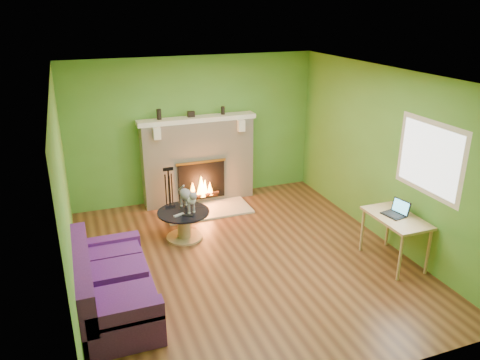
% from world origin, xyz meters
% --- Properties ---
extents(floor, '(5.00, 5.00, 0.00)m').
position_xyz_m(floor, '(0.00, 0.00, 0.00)').
color(floor, '#532B17').
rests_on(floor, ground).
extents(ceiling, '(5.00, 5.00, 0.00)m').
position_xyz_m(ceiling, '(0.00, 0.00, 2.60)').
color(ceiling, white).
rests_on(ceiling, wall_back).
extents(wall_back, '(5.00, 0.00, 5.00)m').
position_xyz_m(wall_back, '(0.00, 2.50, 1.30)').
color(wall_back, '#50862C').
rests_on(wall_back, floor).
extents(wall_front, '(5.00, 0.00, 5.00)m').
position_xyz_m(wall_front, '(0.00, -2.50, 1.30)').
color(wall_front, '#50862C').
rests_on(wall_front, floor).
extents(wall_left, '(0.00, 5.00, 5.00)m').
position_xyz_m(wall_left, '(-2.25, 0.00, 1.30)').
color(wall_left, '#50862C').
rests_on(wall_left, floor).
extents(wall_right, '(0.00, 5.00, 5.00)m').
position_xyz_m(wall_right, '(2.25, 0.00, 1.30)').
color(wall_right, '#50862C').
rests_on(wall_right, floor).
extents(window_frame, '(0.00, 1.20, 1.20)m').
position_xyz_m(window_frame, '(2.24, -0.90, 1.55)').
color(window_frame, silver).
rests_on(window_frame, wall_right).
extents(window_pane, '(0.00, 1.06, 1.06)m').
position_xyz_m(window_pane, '(2.23, -0.90, 1.55)').
color(window_pane, white).
rests_on(window_pane, wall_right).
extents(fireplace, '(2.10, 0.46, 1.58)m').
position_xyz_m(fireplace, '(0.00, 2.32, 0.77)').
color(fireplace, beige).
rests_on(fireplace, floor).
extents(hearth, '(1.50, 0.75, 0.03)m').
position_xyz_m(hearth, '(0.00, 1.80, 0.01)').
color(hearth, beige).
rests_on(hearth, floor).
extents(mantel, '(2.10, 0.28, 0.08)m').
position_xyz_m(mantel, '(0.00, 2.30, 1.54)').
color(mantel, white).
rests_on(mantel, fireplace).
extents(sofa, '(0.85, 1.76, 0.79)m').
position_xyz_m(sofa, '(-1.86, -0.50, 0.31)').
color(sofa, '#44185C').
rests_on(sofa, floor).
extents(coffee_table, '(0.80, 0.80, 0.45)m').
position_xyz_m(coffee_table, '(-0.63, 0.95, 0.26)').
color(coffee_table, tan).
rests_on(coffee_table, floor).
extents(desk, '(0.55, 0.95, 0.70)m').
position_xyz_m(desk, '(1.95, -0.77, 0.61)').
color(desk, tan).
rests_on(desk, floor).
extents(cat, '(0.32, 0.64, 0.38)m').
position_xyz_m(cat, '(-0.55, 1.00, 0.65)').
color(cat, slate).
rests_on(cat, coffee_table).
extents(remote_silver, '(0.17, 0.11, 0.02)m').
position_xyz_m(remote_silver, '(-0.73, 0.83, 0.46)').
color(remote_silver, gray).
rests_on(remote_silver, coffee_table).
extents(remote_black, '(0.16, 0.11, 0.02)m').
position_xyz_m(remote_black, '(-0.61, 0.77, 0.46)').
color(remote_black, black).
rests_on(remote_black, coffee_table).
extents(laptop, '(0.30, 0.33, 0.22)m').
position_xyz_m(laptop, '(1.93, -0.72, 0.81)').
color(laptop, black).
rests_on(laptop, desk).
extents(fire_tools, '(0.22, 0.22, 0.81)m').
position_xyz_m(fire_tools, '(-0.63, 1.95, 0.43)').
color(fire_tools, black).
rests_on(fire_tools, hearth).
extents(mantel_vase_left, '(0.08, 0.08, 0.18)m').
position_xyz_m(mantel_vase_left, '(-0.66, 2.33, 1.67)').
color(mantel_vase_left, black).
rests_on(mantel_vase_left, mantel).
extents(mantel_vase_right, '(0.07, 0.07, 0.14)m').
position_xyz_m(mantel_vase_right, '(0.48, 2.33, 1.65)').
color(mantel_vase_right, black).
rests_on(mantel_vase_right, mantel).
extents(mantel_box, '(0.12, 0.08, 0.10)m').
position_xyz_m(mantel_box, '(-0.10, 2.33, 1.63)').
color(mantel_box, black).
rests_on(mantel_box, mantel).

